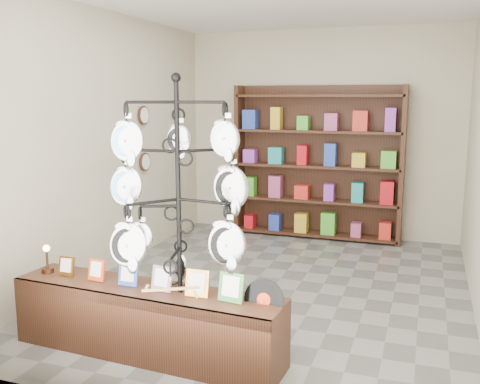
# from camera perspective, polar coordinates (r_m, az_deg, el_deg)

# --- Properties ---
(ground) EXTENTS (5.00, 5.00, 0.00)m
(ground) POSITION_cam_1_polar(r_m,az_deg,el_deg) (5.87, 3.50, -10.15)
(ground) COLOR slate
(ground) RESTS_ON ground
(room_envelope) EXTENTS (5.00, 5.00, 5.00)m
(room_envelope) POSITION_cam_1_polar(r_m,az_deg,el_deg) (5.51, 3.71, 8.21)
(room_envelope) COLOR #BCB297
(room_envelope) RESTS_ON ground
(display_tree) EXTENTS (1.21, 1.21, 2.20)m
(display_tree) POSITION_cam_1_polar(r_m,az_deg,el_deg) (4.01, -6.59, -0.83)
(display_tree) COLOR black
(display_tree) RESTS_ON ground
(front_shelf) EXTENTS (2.27, 0.58, 0.80)m
(front_shelf) POSITION_cam_1_polar(r_m,az_deg,el_deg) (4.42, -9.95, -13.37)
(front_shelf) COLOR black
(front_shelf) RESTS_ON ground
(back_shelving) EXTENTS (2.42, 0.36, 2.20)m
(back_shelving) POSITION_cam_1_polar(r_m,az_deg,el_deg) (7.81, 8.23, 2.62)
(back_shelving) COLOR black
(back_shelving) RESTS_ON ground
(wall_clocks) EXTENTS (0.03, 0.24, 0.84)m
(wall_clocks) POSITION_cam_1_polar(r_m,az_deg,el_deg) (7.04, -10.18, 5.61)
(wall_clocks) COLOR black
(wall_clocks) RESTS_ON ground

